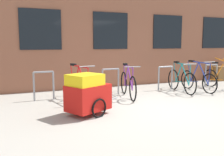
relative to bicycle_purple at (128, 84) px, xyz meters
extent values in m
plane|color=#B2ADA0|center=(0.22, -1.37, -0.38)|extent=(42.00, 42.00, 0.00)
cube|color=brown|center=(0.22, 5.17, 2.45)|extent=(28.00, 6.67, 5.66)
cube|color=black|center=(-2.18, 1.81, 1.61)|extent=(1.30, 0.04, 1.27)
cube|color=black|center=(0.22, 1.81, 1.61)|extent=(1.30, 0.04, 1.27)
cube|color=black|center=(2.62, 1.81, 1.61)|extent=(1.30, 0.04, 1.27)
cube|color=black|center=(5.02, 1.81, 1.61)|extent=(1.30, 0.04, 1.27)
cylinder|color=gray|center=(-2.59, 0.53, 0.01)|extent=(0.05, 0.05, 0.78)
cylinder|color=gray|center=(-2.07, 0.53, 0.01)|extent=(0.05, 0.05, 0.78)
cylinder|color=gray|center=(-2.33, 0.53, 0.40)|extent=(0.53, 0.05, 0.05)
cylinder|color=gray|center=(-0.59, 0.53, 0.01)|extent=(0.05, 0.05, 0.78)
cylinder|color=gray|center=(-0.07, 0.53, 0.01)|extent=(0.05, 0.05, 0.78)
cylinder|color=gray|center=(-0.33, 0.53, 0.40)|extent=(0.53, 0.05, 0.05)
cylinder|color=gray|center=(1.41, 0.53, 0.01)|extent=(0.05, 0.05, 0.78)
cylinder|color=gray|center=(1.93, 0.53, 0.01)|extent=(0.05, 0.05, 0.78)
cylinder|color=gray|center=(1.67, 0.53, 0.40)|extent=(0.53, 0.05, 0.05)
cylinder|color=gray|center=(3.41, 0.53, 0.01)|extent=(0.05, 0.05, 0.78)
cylinder|color=gray|center=(3.93, 0.53, 0.01)|extent=(0.05, 0.05, 0.78)
cylinder|color=gray|center=(3.67, 0.53, 0.40)|extent=(0.53, 0.05, 0.05)
torus|color=black|center=(0.12, 0.53, -0.05)|extent=(0.20, 0.70, 0.71)
torus|color=black|center=(-0.12, -0.54, -0.05)|extent=(0.20, 0.70, 0.71)
cylinder|color=#722D99|center=(-0.06, -0.25, 0.21)|extent=(0.15, 0.52, 0.64)
cylinder|color=#722D99|center=(0.04, 0.18, 0.21)|extent=(0.12, 0.40, 0.64)
cylinder|color=#722D99|center=(-0.02, -0.07, 0.52)|extent=(0.23, 0.85, 0.04)
cylinder|color=#722D99|center=(0.06, 0.26, -0.07)|extent=(0.15, 0.54, 0.07)
cylinder|color=#722D99|center=(0.10, 0.44, 0.23)|extent=(0.07, 0.20, 0.57)
cylinder|color=#722D99|center=(-0.12, -0.51, 0.23)|extent=(0.04, 0.08, 0.57)
cube|color=black|center=(0.08, 0.36, 0.55)|extent=(0.14, 0.22, 0.06)
cylinder|color=gray|center=(-0.11, -0.49, 0.55)|extent=(0.43, 0.12, 0.03)
torus|color=black|center=(-1.56, 0.54, -0.05)|extent=(0.17, 0.71, 0.71)
torus|color=black|center=(-1.37, -0.49, -0.05)|extent=(0.17, 0.71, 0.71)
cylinder|color=red|center=(-1.42, -0.21, 0.24)|extent=(0.13, 0.50, 0.69)
cylinder|color=red|center=(-1.50, 0.19, 0.23)|extent=(0.10, 0.38, 0.67)
cylinder|color=red|center=(-1.45, -0.04, 0.57)|extent=(0.18, 0.81, 0.05)
cylinder|color=red|center=(-1.51, 0.28, -0.07)|extent=(0.12, 0.52, 0.07)
cylinder|color=red|center=(-1.54, 0.45, 0.26)|extent=(0.06, 0.20, 0.61)
cylinder|color=red|center=(-1.38, -0.47, 0.26)|extent=(0.04, 0.08, 0.62)
cube|color=black|center=(-1.53, 0.36, 0.59)|extent=(0.13, 0.21, 0.06)
cylinder|color=gray|center=(-1.38, -0.44, 0.60)|extent=(0.44, 0.10, 0.03)
torus|color=black|center=(3.58, 0.48, -0.08)|extent=(0.12, 0.65, 0.65)
cylinder|color=orange|center=(3.63, 0.14, 0.17)|extent=(0.08, 0.36, 0.61)
cylinder|color=orange|center=(3.61, 0.23, -0.10)|extent=(0.09, 0.51, 0.07)
cylinder|color=orange|center=(3.59, 0.39, 0.19)|extent=(0.05, 0.20, 0.55)
cube|color=black|center=(3.61, 0.30, 0.50)|extent=(0.12, 0.21, 0.06)
torus|color=black|center=(2.01, 0.54, -0.05)|extent=(0.13, 0.70, 0.70)
torus|color=black|center=(1.88, -0.47, -0.05)|extent=(0.13, 0.70, 0.70)
cylinder|color=teal|center=(1.91, -0.19, 0.21)|extent=(0.10, 0.49, 0.65)
cylinder|color=teal|center=(1.96, 0.20, 0.21)|extent=(0.08, 0.36, 0.65)
cylinder|color=teal|center=(1.93, -0.03, 0.53)|extent=(0.13, 0.78, 0.04)
cylinder|color=teal|center=(1.97, 0.29, -0.08)|extent=(0.09, 0.51, 0.07)
cylinder|color=teal|center=(1.99, 0.45, 0.24)|extent=(0.05, 0.20, 0.59)
cylinder|color=teal|center=(1.88, -0.44, 0.23)|extent=(0.04, 0.08, 0.58)
cube|color=black|center=(1.98, 0.36, 0.56)|extent=(0.12, 0.21, 0.06)
cylinder|color=gray|center=(1.89, -0.42, 0.55)|extent=(0.44, 0.08, 0.03)
torus|color=black|center=(2.57, 0.50, -0.08)|extent=(0.05, 0.65, 0.65)
torus|color=black|center=(2.58, -0.55, -0.08)|extent=(0.05, 0.65, 0.65)
cylinder|color=#233893|center=(2.57, -0.26, 0.22)|extent=(0.04, 0.50, 0.72)
cylinder|color=#233893|center=(2.57, 0.15, 0.21)|extent=(0.04, 0.38, 0.69)
cylinder|color=#233893|center=(2.57, -0.09, 0.56)|extent=(0.05, 0.82, 0.06)
cylinder|color=#233893|center=(2.57, 0.24, -0.10)|extent=(0.03, 0.53, 0.07)
cylinder|color=#233893|center=(2.57, 0.41, 0.24)|extent=(0.03, 0.20, 0.63)
cylinder|color=#233893|center=(2.58, -0.52, 0.25)|extent=(0.03, 0.08, 0.65)
cube|color=black|center=(2.57, 0.32, 0.58)|extent=(0.10, 0.20, 0.06)
cylinder|color=gray|center=(2.58, -0.50, 0.60)|extent=(0.44, 0.03, 0.03)
cube|color=red|center=(-1.66, -1.37, 0.00)|extent=(1.07, 0.94, 0.56)
cube|color=yellow|center=(-1.74, -1.41, 0.40)|extent=(0.86, 0.81, 0.24)
torus|color=black|center=(-1.81, -1.07, -0.19)|extent=(0.40, 0.22, 0.43)
torus|color=black|center=(-1.52, -1.67, -0.19)|extent=(0.40, 0.22, 0.43)
cylinder|color=gray|center=(-1.01, -1.05, -0.16)|extent=(0.51, 0.27, 0.03)
cube|color=brown|center=(5.15, 1.48, -0.08)|extent=(0.70, 0.44, 0.60)
camera|label=1|loc=(-3.36, -6.68, 1.18)|focal=41.45mm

